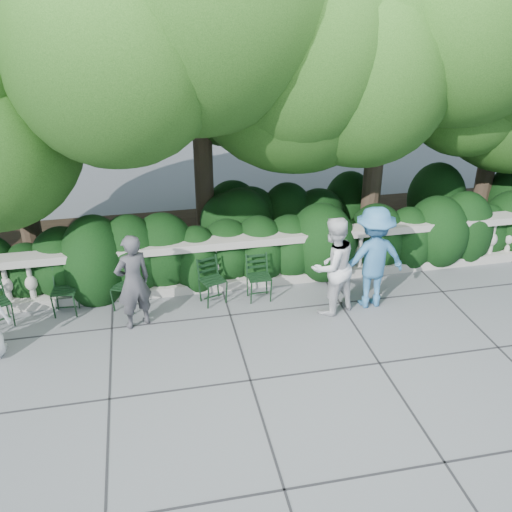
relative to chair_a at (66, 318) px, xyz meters
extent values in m
plane|color=#575A5F|center=(3.27, -1.30, 0.00)|extent=(90.00, 90.00, 0.00)
cube|color=#9E998E|center=(3.27, 0.50, 0.09)|extent=(12.00, 0.32, 0.18)
cube|color=#9E998E|center=(3.27, 0.50, 0.93)|extent=(12.00, 0.36, 0.14)
cylinder|color=#3F3023|center=(-0.73, 2.10, 1.40)|extent=(0.40, 0.40, 2.80)
cylinder|color=#3F3023|center=(2.77, 2.70, 1.70)|extent=(0.40, 0.40, 3.40)
ellipsoid|color=#17370F|center=(2.77, 2.18, 4.44)|extent=(6.24, 6.24, 4.68)
cylinder|color=#3F3023|center=(6.27, 2.00, 1.50)|extent=(0.40, 0.40, 3.00)
ellipsoid|color=#17370F|center=(6.27, 1.54, 3.92)|extent=(5.52, 5.52, 4.14)
cylinder|color=#3F3023|center=(9.27, 2.50, 1.30)|extent=(0.40, 0.40, 2.60)
imported|color=#434247|center=(1.20, -0.48, 0.83)|extent=(0.71, 0.61, 1.65)
imported|color=silver|center=(4.51, -0.70, 0.87)|extent=(1.04, 0.94, 1.75)
imported|color=teal|center=(5.26, -0.62, 0.92)|extent=(1.22, 0.74, 1.84)
camera|label=1|loc=(1.51, -8.79, 5.30)|focal=40.00mm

